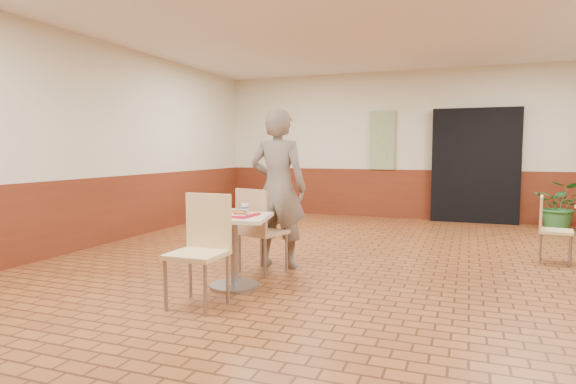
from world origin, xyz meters
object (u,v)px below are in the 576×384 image
(customer, at_px, (278,188))
(potted_plant, at_px, (560,206))
(ring_donut, at_px, (231,210))
(long_john_donut, at_px, (241,212))
(paper_cup, at_px, (245,208))
(main_table, at_px, (234,239))
(chair_main_front, at_px, (202,243))
(chair_second_left, at_px, (550,225))
(serving_tray, at_px, (234,214))
(chair_main_back, at_px, (258,226))

(customer, distance_m, potted_plant, 5.54)
(ring_donut, relative_size, potted_plant, 0.12)
(customer, bearing_deg, ring_donut, 77.75)
(long_john_donut, xyz_separation_m, paper_cup, (-0.02, 0.15, 0.02))
(main_table, height_order, long_john_donut, long_john_donut)
(chair_main_front, xyz_separation_m, ring_donut, (-0.05, 0.67, 0.22))
(customer, height_order, potted_plant, customer)
(main_table, relative_size, ring_donut, 7.02)
(chair_second_left, bearing_deg, long_john_donut, 136.85)
(serving_tray, distance_m, paper_cup, 0.14)
(chair_main_back, distance_m, chair_second_left, 3.67)
(customer, bearing_deg, potted_plant, -133.29)
(chair_main_back, height_order, serving_tray, chair_main_back)
(ring_donut, bearing_deg, chair_main_front, -85.90)
(chair_main_back, xyz_separation_m, serving_tray, (-0.00, -0.60, 0.21))
(customer, distance_m, chair_second_left, 3.44)
(chair_main_back, xyz_separation_m, customer, (0.09, 0.38, 0.41))
(chair_main_front, xyz_separation_m, customer, (0.11, 1.57, 0.39))
(chair_main_front, relative_size, potted_plant, 1.15)
(paper_cup, bearing_deg, main_table, -130.03)
(main_table, relative_size, long_john_donut, 4.68)
(long_john_donut, distance_m, chair_second_left, 3.96)
(long_john_donut, height_order, paper_cup, paper_cup)
(ring_donut, bearing_deg, customer, 79.80)
(potted_plant, bearing_deg, customer, -131.23)
(paper_cup, height_order, chair_second_left, paper_cup)
(long_john_donut, bearing_deg, chair_main_back, 98.79)
(long_john_donut, bearing_deg, chair_main_front, -102.82)
(chair_main_front, xyz_separation_m, paper_cup, (0.10, 0.69, 0.25))
(paper_cup, relative_size, potted_plant, 0.10)
(chair_main_front, bearing_deg, long_john_donut, 77.40)
(main_table, bearing_deg, customer, 84.56)
(paper_cup, xyz_separation_m, chair_second_left, (3.11, 2.31, -0.35))
(main_table, bearing_deg, chair_main_back, 89.89)
(main_table, height_order, chair_main_back, chair_main_back)
(chair_main_back, distance_m, ring_donut, 0.58)
(ring_donut, distance_m, potted_plant, 6.33)
(customer, bearing_deg, chair_main_back, 74.20)
(serving_tray, xyz_separation_m, chair_second_left, (3.19, 2.41, -0.29))
(chair_main_back, bearing_deg, serving_tray, 106.85)
(paper_cup, bearing_deg, long_john_donut, -81.88)
(chair_main_back, bearing_deg, long_john_donut, 115.75)
(customer, xyz_separation_m, long_john_donut, (0.01, -1.03, -0.16))
(chair_main_front, height_order, paper_cup, chair_main_front)
(chair_main_front, distance_m, long_john_donut, 0.60)
(serving_tray, bearing_deg, chair_second_left, 37.08)
(main_table, relative_size, chair_second_left, 0.89)
(ring_donut, relative_size, paper_cup, 1.19)
(chair_second_left, bearing_deg, customer, 123.09)
(customer, xyz_separation_m, paper_cup, (-0.01, -0.88, -0.14))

